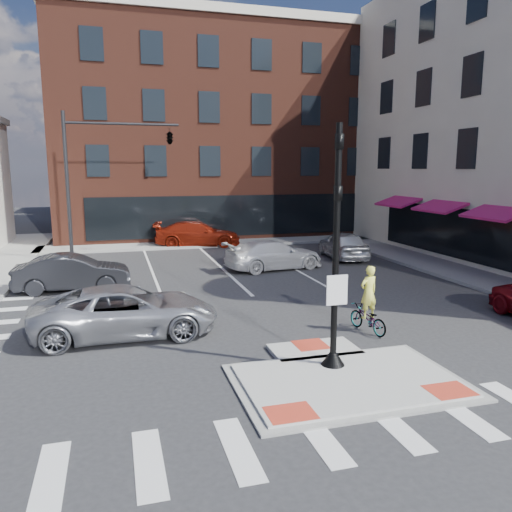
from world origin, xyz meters
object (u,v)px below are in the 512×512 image
object	(u,v)px
bg_car_dark	(73,273)
bg_car_silver	(343,245)
cyclist	(368,310)
white_pickup	(274,255)
bg_car_red	(197,234)
silver_suv	(126,311)

from	to	relation	value
bg_car_dark	bg_car_silver	distance (m)	14.60
cyclist	white_pickup	bearing A→B (deg)	-103.36
bg_car_red	cyclist	bearing A→B (deg)	-162.10
white_pickup	bg_car_red	world-z (taller)	bg_car_red
white_pickup	bg_car_silver	xyz separation A→B (m)	(4.67, 1.78, 0.05)
bg_car_red	cyclist	size ratio (longest dim) A/B	2.63
white_pickup	bg_car_dark	size ratio (longest dim) A/B	1.09
silver_suv	cyclist	bearing A→B (deg)	-103.00
white_pickup	bg_car_red	xyz separation A→B (m)	(-2.50, 8.54, 0.07)
bg_car_silver	cyclist	world-z (taller)	cyclist
bg_car_red	bg_car_silver	bearing A→B (deg)	-122.37
silver_suv	cyclist	distance (m)	7.43
white_pickup	bg_car_silver	world-z (taller)	bg_car_silver
bg_car_dark	cyclist	xyz separation A→B (m)	(9.22, -8.20, -0.05)
bg_car_dark	bg_car_silver	world-z (taller)	bg_car_silver
white_pickup	cyclist	size ratio (longest dim) A/B	2.40
bg_car_dark	cyclist	distance (m)	12.34
white_pickup	bg_car_dark	world-z (taller)	bg_car_dark
silver_suv	bg_car_red	size ratio (longest dim) A/B	1.00
white_pickup	bg_car_red	size ratio (longest dim) A/B	0.91
silver_suv	bg_car_dark	bearing A→B (deg)	17.43
cyclist	bg_car_silver	bearing A→B (deg)	-124.39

